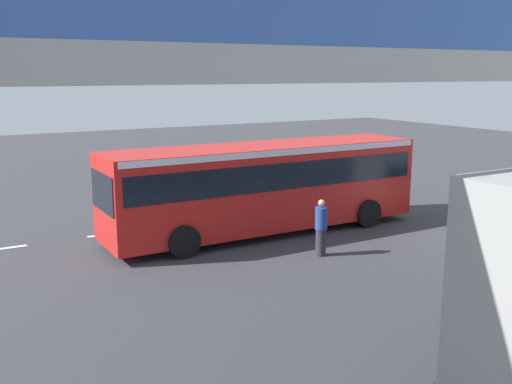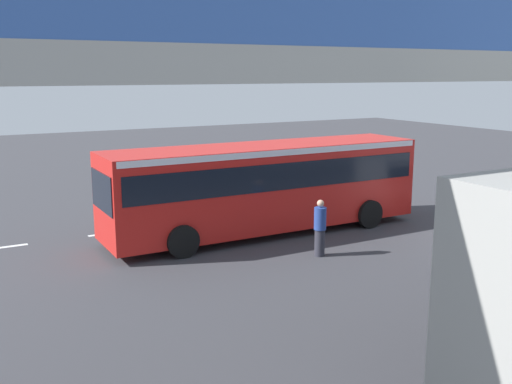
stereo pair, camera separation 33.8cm
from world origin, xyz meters
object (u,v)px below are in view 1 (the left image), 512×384
Objects in this scene: bicycle_orange at (487,203)px; traffic_sign at (203,170)px; pedestrian at (321,228)px; city_bus at (265,181)px.

traffic_sign reaches higher than bicycle_orange.
pedestrian is 6.57m from traffic_sign.
pedestrian is (-0.12, 3.19, -1.00)m from city_bus.
pedestrian is at bearing 92.09° from city_bus.
city_bus reaches higher than bicycle_orange.
city_bus is at bearing 105.35° from traffic_sign.
city_bus is at bearing -11.47° from bicycle_orange.
city_bus is 6.52× the size of bicycle_orange.
traffic_sign is at bearing -81.13° from pedestrian.
city_bus is 6.44× the size of pedestrian.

